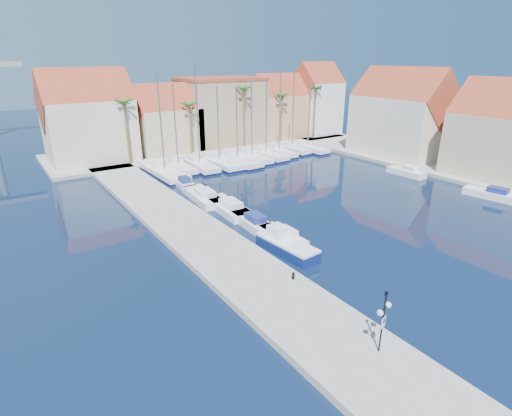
{
  "coord_description": "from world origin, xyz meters",
  "views": [
    {
      "loc": [
        -22.97,
        -16.18,
        15.25
      ],
      "look_at": [
        -4.8,
        10.62,
        3.0
      ],
      "focal_mm": 28.0,
      "sensor_mm": 36.0,
      "label": 1
    }
  ],
  "objects": [
    {
      "name": "motorboat_west_2",
      "position": [
        -3.33,
        17.98,
        0.51
      ],
      "size": [
        2.79,
        7.39,
        1.4
      ],
      "rotation": [
        0.0,
        0.0,
        -0.06
      ],
      "color": "white",
      "rests_on": "ground"
    },
    {
      "name": "motorboat_west_1",
      "position": [
        -3.4,
        13.24,
        0.51
      ],
      "size": [
        2.37,
        6.2,
        1.4
      ],
      "rotation": [
        0.0,
        0.0,
        -0.07
      ],
      "color": "white",
      "rests_on": "ground"
    },
    {
      "name": "sailboat_6",
      "position": [
        13.96,
        35.97,
        0.58
      ],
      "size": [
        2.89,
        10.12,
        12.01
      ],
      "rotation": [
        0.0,
        0.0,
        0.02
      ],
      "color": "white",
      "rests_on": "ground"
    },
    {
      "name": "quay_west",
      "position": [
        -9.0,
        13.5,
        0.25
      ],
      "size": [
        6.0,
        77.0,
        0.5
      ],
      "primitive_type": "cube",
      "color": "gray",
      "rests_on": "ground"
    },
    {
      "name": "building_5",
      "position": [
        32.0,
        8.0,
        5.96
      ],
      "size": [
        9.0,
        12.3,
        12.5
      ],
      "color": "tan",
      "rests_on": "shore_east"
    },
    {
      "name": "building_3",
      "position": [
        25.0,
        47.0,
        5.86
      ],
      "size": [
        10.3,
        8.0,
        12.0
      ],
      "color": "tan",
      "rests_on": "shore_north"
    },
    {
      "name": "sailboat_3",
      "position": [
        5.23,
        35.88,
        0.56
      ],
      "size": [
        3.1,
        11.44,
        11.44
      ],
      "rotation": [
        0.0,
        0.0,
        0.01
      ],
      "color": "white",
      "rests_on": "ground"
    },
    {
      "name": "building_2",
      "position": [
        13.0,
        48.0,
        6.26
      ],
      "size": [
        14.2,
        10.2,
        11.5
      ],
      "color": "#99805E",
      "rests_on": "shore_north"
    },
    {
      "name": "palm_0",
      "position": [
        -6.0,
        42.0,
        9.08
      ],
      "size": [
        2.6,
        2.6,
        10.15
      ],
      "color": "brown",
      "rests_on": "shore_north"
    },
    {
      "name": "palm_3",
      "position": [
        22.0,
        42.0,
        8.61
      ],
      "size": [
        2.6,
        2.6,
        9.65
      ],
      "color": "brown",
      "rests_on": "shore_north"
    },
    {
      "name": "sailboat_1",
      "position": [
        -1.07,
        36.48,
        0.59
      ],
      "size": [
        2.53,
        9.31,
        11.95
      ],
      "rotation": [
        0.0,
        0.0,
        0.01
      ],
      "color": "white",
      "rests_on": "ground"
    },
    {
      "name": "ground",
      "position": [
        0.0,
        0.0,
        0.0
      ],
      "size": [
        260.0,
        260.0,
        0.0
      ],
      "primitive_type": "plane",
      "color": "black",
      "rests_on": "ground"
    },
    {
      "name": "building_4",
      "position": [
        34.0,
        46.0,
        6.97
      ],
      "size": [
        8.3,
        8.0,
        14.0
      ],
      "color": "white",
      "rests_on": "shore_north"
    },
    {
      "name": "palm_2",
      "position": [
        14.0,
        42.0,
        10.02
      ],
      "size": [
        2.6,
        2.6,
        11.15
      ],
      "color": "brown",
      "rests_on": "shore_north"
    },
    {
      "name": "motorboat_west_3",
      "position": [
        -3.89,
        22.61,
        0.51
      ],
      "size": [
        3.02,
        7.58,
        1.4
      ],
      "rotation": [
        0.0,
        0.0,
        -0.09
      ],
      "color": "white",
      "rests_on": "ground"
    },
    {
      "name": "sailboat_9",
      "position": [
        22.78,
        35.92,
        0.58
      ],
      "size": [
        2.79,
        9.82,
        12.21
      ],
      "rotation": [
        0.0,
        0.0,
        0.02
      ],
      "color": "white",
      "rests_on": "ground"
    },
    {
      "name": "sailboat_0",
      "position": [
        -3.71,
        35.16,
        0.58
      ],
      "size": [
        3.24,
        11.74,
        13.65
      ],
      "rotation": [
        0.0,
        0.0,
        0.01
      ],
      "color": "white",
      "rests_on": "ground"
    },
    {
      "name": "sailboat_2",
      "position": [
        2.01,
        35.75,
        0.61
      ],
      "size": [
        3.19,
        10.05,
        14.42
      ],
      "rotation": [
        0.0,
        0.0,
        -0.06
      ],
      "color": "white",
      "rests_on": "ground"
    },
    {
      "name": "shore_north",
      "position": [
        10.0,
        48.0,
        0.25
      ],
      "size": [
        54.0,
        16.0,
        0.5
      ],
      "primitive_type": "cube",
      "color": "gray",
      "rests_on": "ground"
    },
    {
      "name": "sailboat_5",
      "position": [
        11.04,
        35.69,
        0.58
      ],
      "size": [
        3.1,
        10.07,
        12.06
      ],
      "rotation": [
        0.0,
        0.0,
        -0.05
      ],
      "color": "white",
      "rests_on": "ground"
    },
    {
      "name": "motorboat_east_0",
      "position": [
        24.01,
        4.55,
        0.51
      ],
      "size": [
        2.72,
        6.06,
        1.4
      ],
      "rotation": [
        0.0,
        0.0,
        0.15
      ],
      "color": "white",
      "rests_on": "ground"
    },
    {
      "name": "sailboat_8",
      "position": [
        19.85,
        36.53,
        0.67
      ],
      "size": [
        2.68,
        8.37,
        14.98
      ],
      "rotation": [
        0.0,
        0.0,
        0.06
      ],
      "color": "white",
      "rests_on": "ground"
    },
    {
      "name": "fishing_boat",
      "position": [
        -4.17,
        7.16,
        0.68
      ],
      "size": [
        2.38,
        5.98,
        2.05
      ],
      "rotation": [
        0.0,
        0.0,
        0.07
      ],
      "color": "navy",
      "rests_on": "ground"
    },
    {
      "name": "sailboat_7",
      "position": [
        16.84,
        36.17,
        0.63
      ],
      "size": [
        2.8,
        8.87,
        13.97
      ],
      "rotation": [
        0.0,
        0.0,
        -0.06
      ],
      "color": "white",
      "rests_on": "ground"
    },
    {
      "name": "motorboat_east_1",
      "position": [
        24.0,
        16.1,
        0.51
      ],
      "size": [
        1.73,
        5.36,
        1.4
      ],
      "rotation": [
        0.0,
        0.0,
        0.0
      ],
      "color": "white",
      "rests_on": "ground"
    },
    {
      "name": "shore_east",
      "position": [
        32.0,
        15.0,
        0.25
      ],
      "size": [
        12.0,
        60.0,
        0.5
      ],
      "primitive_type": "cube",
      "color": "gray",
      "rests_on": "ground"
    },
    {
      "name": "palm_4",
      "position": [
        30.0,
        42.0,
        9.55
      ],
      "size": [
        2.6,
        2.6,
        10.65
      ],
      "color": "brown",
      "rests_on": "shore_north"
    },
    {
      "name": "building_0",
      "position": [
        -10.0,
        47.0,
        6.52
      ],
      "size": [
        12.3,
        9.0,
        13.5
      ],
      "color": "beige",
      "rests_on": "shore_north"
    },
    {
      "name": "palm_1",
      "position": [
        4.0,
        42.0,
        8.14
      ],
      "size": [
        2.6,
        2.6,
        9.15
      ],
      "color": "brown",
      "rests_on": "shore_north"
    },
    {
      "name": "lamp_post",
      "position": [
        -7.81,
        -5.57,
        2.92
      ],
      "size": [
        1.23,
        0.54,
        3.69
      ],
      "rotation": [
        0.0,
        0.0,
        0.23
      ],
      "color": "black",
      "rests_on": "quay_west"
    },
    {
      "name": "sailboat_4",
      "position": [
        8.07,
        35.35,
        0.56
      ],
      "size": [
        3.25,
        11.23,
        11.16
      ],
      "rotation": [
        0.0,
        0.0,
        0.03
      ],
      "color": "white",
      "rests_on": "ground"
    },
    {
      "name": "motorboat_west_4",
      "position": [
        -3.65,
        28.46,
        0.51
      ],
      "size": [
        2.08,
        5.19,
        1.4
      ],
      "rotation": [
        0.0,
        0.0,
        -0.09
      ],
      "color": "white",
      "rests_on": "ground"
    },
    {
      "name": "bollard",
      "position": [
        -6.92,
        2.78,
        0.75
      ],
      "size": [
        0.2,
        0.2,
        0.51
      ],
      "primitive_type": "cylinder",
      "color": "black",
      "rests_on": "quay_west"
    },
    {
      "name": "building_6",
      "position": [
        32.0,
        24.0,
        6.52
      ],
      "size": [
        9.0,
        14.3,
        13.5
      ],
      "color": "beige",
      "rests_on": "shore_east"
    },
    {
      "name": "motorboat_west_0",
      "position": [
        -3.08,
        8.89,
        0.51
      ],
      "size": [
        1.74,
        5.3,
        1.4
      ],
      "rotation": [
        0.0,
        0.0,
        -0.01
      ],
      "color": "white",
      "rests_on": "ground"
    },
    {
      "name": "building_1",
      "position": [
        2.0,
        47.0,
        5.3
      ],
      "size": [
        10.3,
        8.0,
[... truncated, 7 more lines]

